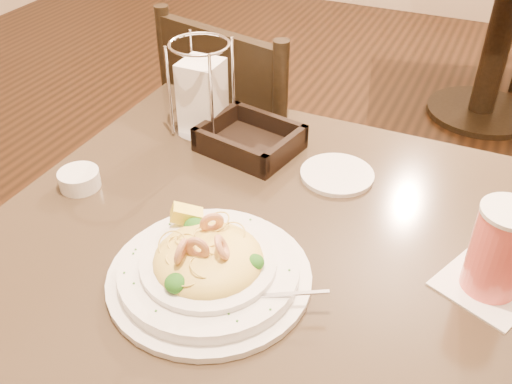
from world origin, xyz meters
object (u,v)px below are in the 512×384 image
at_px(pasta_bowl, 209,266).
at_px(butter_ramekin, 79,179).
at_px(main_table, 252,328).
at_px(dining_chair_near, 253,159).
at_px(drink_glass, 499,251).
at_px(side_plate, 337,174).
at_px(napkin_caddy, 202,94).
at_px(background_table, 505,14).
at_px(bread_basket, 250,141).

height_order(pasta_bowl, butter_ramekin, pasta_bowl).
distance_m(main_table, dining_chair_near, 0.63).
bearing_deg(pasta_bowl, drink_glass, 22.46).
bearing_deg(side_plate, napkin_caddy, 170.99).
bearing_deg(side_plate, background_table, 83.88).
bearing_deg(background_table, dining_chair_near, -109.25).
distance_m(napkin_caddy, butter_ramekin, 0.32).
xyz_separation_m(main_table, side_plate, (0.08, 0.23, 0.24)).
relative_size(background_table, side_plate, 7.56).
relative_size(background_table, butter_ramekin, 14.09).
bearing_deg(side_plate, pasta_bowl, -104.72).
bearing_deg(butter_ramekin, drink_glass, 3.64).
height_order(dining_chair_near, pasta_bowl, dining_chair_near).
relative_size(napkin_caddy, side_plate, 1.41).
xyz_separation_m(dining_chair_near, pasta_bowl, (0.24, -0.69, 0.28)).
height_order(pasta_bowl, side_plate, pasta_bowl).
relative_size(background_table, pasta_bowl, 3.13).
height_order(dining_chair_near, napkin_caddy, napkin_caddy).
bearing_deg(dining_chair_near, bread_basket, 127.36).
bearing_deg(butter_ramekin, bread_basket, 47.40).
distance_m(drink_glass, napkin_caddy, 0.67).
bearing_deg(background_table, bread_basket, -102.10).
relative_size(main_table, butter_ramekin, 11.68).
distance_m(background_table, side_plate, 1.91).
height_order(napkin_caddy, butter_ramekin, napkin_caddy).
bearing_deg(drink_glass, side_plate, 147.93).
bearing_deg(drink_glass, dining_chair_near, 140.47).
relative_size(background_table, dining_chair_near, 1.17).
xyz_separation_m(background_table, drink_glass, (0.10, -2.07, 0.31)).
bearing_deg(pasta_bowl, bread_basket, 105.70).
height_order(main_table, bread_basket, bread_basket).
height_order(main_table, dining_chair_near, dining_chair_near).
height_order(background_table, napkin_caddy, napkin_caddy).
bearing_deg(main_table, side_plate, 71.69).
bearing_deg(butter_ramekin, side_plate, 28.57).
distance_m(dining_chair_near, napkin_caddy, 0.44).
relative_size(side_plate, butter_ramekin, 1.87).
height_order(dining_chair_near, side_plate, dining_chair_near).
distance_m(background_table, pasta_bowl, 2.27).
relative_size(dining_chair_near, napkin_caddy, 4.58).
height_order(background_table, bread_basket, bread_basket).
bearing_deg(napkin_caddy, butter_ramekin, -111.04).
bearing_deg(bread_basket, main_table, -64.52).
xyz_separation_m(main_table, drink_glass, (0.38, 0.04, 0.31)).
height_order(dining_chair_near, butter_ramekin, dining_chair_near).
bearing_deg(side_plate, dining_chair_near, 134.91).
bearing_deg(side_plate, drink_glass, -32.07).
relative_size(pasta_bowl, drink_glass, 2.01).
relative_size(main_table, drink_glass, 5.21).
bearing_deg(background_table, main_table, -97.51).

